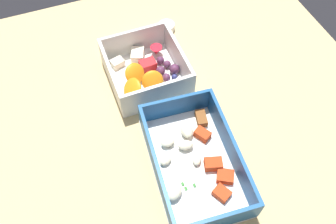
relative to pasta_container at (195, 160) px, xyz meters
The scene contains 4 objects.
table_surface 9.00cm from the pasta_container, behind, with size 80.00×80.00×2.00cm, color tan.
pasta_container is the anchor object (origin of this frame).
fruit_bowl 20.60cm from the pasta_container, behind, with size 15.11×14.10×6.10cm.
paper_cup_liner 32.88cm from the pasta_container, 167.03° to the left, with size 3.51×3.51×1.54cm, color white.
Camera 1 is at (30.87, -13.03, 55.46)cm, focal length 37.51 mm.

